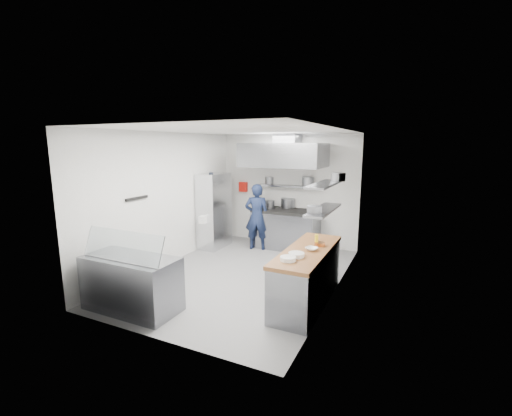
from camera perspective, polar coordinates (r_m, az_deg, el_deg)
The scene contains 35 objects.
floor at distance 6.91m, azimuth -2.16°, elevation -11.09°, with size 5.00×5.00×0.00m, color slate.
ceiling at distance 6.42m, azimuth -2.34°, elevation 12.81°, with size 5.00×5.00×0.00m, color silver.
wall_back at distance 8.79m, azimuth 5.30°, elevation 3.02°, with size 3.60×0.02×2.80m, color white.
wall_front at distance 4.51m, azimuth -17.13°, elevation -4.67°, with size 3.60×0.02×2.80m, color white.
wall_left at distance 7.51m, azimuth -14.53°, elevation 1.44°, with size 5.00×0.02×2.80m, color white.
wall_right at distance 5.92m, azimuth 13.40°, elevation -0.90°, with size 5.00×0.02×2.80m, color white.
gas_range at distance 8.56m, azimuth 4.90°, elevation -3.65°, with size 1.60×0.80×0.90m, color gray.
cooktop at distance 8.46m, azimuth 4.95°, elevation -0.50°, with size 1.57×0.78×0.06m, color black.
stock_pot_left at distance 8.63m, azimuth 2.27°, elevation 0.63°, with size 0.25×0.25×0.20m, color slate.
stock_pot_mid at distance 8.74m, azimuth 5.33°, elevation 0.86°, with size 0.36×0.36×0.24m, color slate.
over_range_shelf at distance 8.59m, azimuth 5.58°, elevation 3.65°, with size 1.60×0.30×0.04m, color gray.
shelf_pot_a at distance 8.95m, azimuth 2.25°, elevation 4.67°, with size 0.23×0.23×0.18m, color slate.
shelf_pot_b at distance 8.51m, azimuth 8.64°, elevation 4.39°, with size 0.28×0.28×0.22m, color slate.
extractor_hood at distance 8.14m, azimuth 4.67°, elevation 8.79°, with size 1.90×1.15×0.55m, color gray.
hood_duct at distance 8.35m, azimuth 5.27°, elevation 11.43°, with size 0.55×0.55×0.24m, color slate.
red_firebox at distance 9.23m, azimuth -2.15°, elevation 3.54°, with size 0.22×0.10×0.26m, color red.
chef at distance 8.33m, azimuth 0.14°, elevation -1.47°, with size 0.59×0.39×1.62m, color #131D3A.
wire_rack at distance 8.56m, azimuth -6.97°, elevation -0.44°, with size 0.50×0.90×1.85m, color silver.
rack_bin_a at distance 8.19m, azimuth -8.74°, elevation -1.88°, with size 0.16×0.19×0.18m, color white.
rack_bin_b at distance 8.45m, azimuth -7.21°, elevation 2.00°, with size 0.15×0.20×0.17m, color yellow.
rack_jar at distance 8.25m, azimuth -7.50°, elevation 5.28°, with size 0.10×0.10×0.18m, color black.
knife_strip at distance 6.82m, azimuth -19.24°, elevation 1.56°, with size 0.04×0.55×0.05m, color black.
prep_counter_base at distance 5.72m, azimuth 8.48°, elevation -11.41°, with size 0.62×2.00×0.84m, color gray.
prep_counter_top at distance 5.56m, azimuth 8.61°, elevation -7.11°, with size 0.65×2.04×0.06m, color brown.
plate_stack_a at distance 4.99m, azimuth 5.37°, elevation -8.42°, with size 0.23×0.23×0.06m, color white.
plate_stack_b at distance 5.17m, azimuth 6.73°, elevation -7.74°, with size 0.24×0.24×0.06m, color white.
copper_pan at distance 5.77m, azimuth 10.57°, elevation -5.91°, with size 0.17×0.17×0.06m, color #BD6E35.
squeeze_bottle at distance 5.77m, azimuth 10.04°, elevation -5.27°, with size 0.06×0.06×0.18m, color yellow.
mixing_bowl at distance 5.51m, azimuth 9.24°, elevation -6.73°, with size 0.19×0.19×0.05m, color white.
wall_shelf_lower at distance 5.65m, azimuth 11.22°, elevation -0.32°, with size 0.30×1.30×0.04m, color gray.
wall_shelf_upper at distance 5.59m, azimuth 11.37°, elevation 3.91°, with size 0.30×1.30×0.04m, color gray.
shelf_pot_c at distance 5.32m, azimuth 9.70°, elevation -0.18°, with size 0.23×0.23×0.10m, color slate.
shelf_pot_d at distance 5.95m, azimuth 13.54°, elevation 5.09°, with size 0.24×0.24×0.14m, color slate.
display_case at distance 5.76m, azimuth -20.00°, elevation -11.74°, with size 1.50×0.70×0.85m, color gray.
display_glass at distance 5.47m, azimuth -21.32°, elevation -5.84°, with size 1.47×0.02×0.45m, color silver.
Camera 1 is at (2.97, -5.69, 2.55)m, focal length 24.00 mm.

